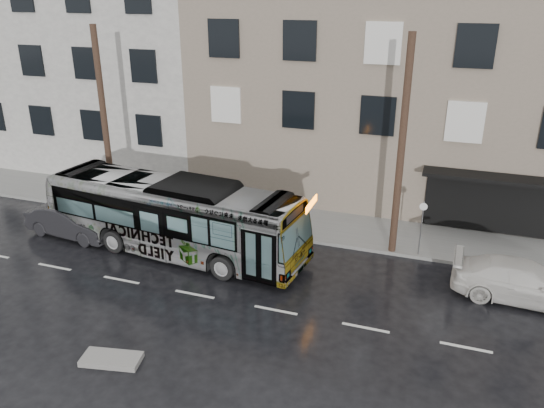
{
  "coord_description": "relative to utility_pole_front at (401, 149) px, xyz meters",
  "views": [
    {
      "loc": [
        8.37,
        -17.66,
        10.53
      ],
      "look_at": [
        1.31,
        2.5,
        1.91
      ],
      "focal_mm": 35.0,
      "sensor_mm": 36.0,
      "label": 1
    }
  ],
  "objects": [
    {
      "name": "building_grey",
      "position": [
        -24.5,
        10.9,
        3.35
      ],
      "size": [
        26.0,
        15.0,
        16.0
      ],
      "primitive_type": "cube",
      "color": "beige",
      "rests_on": "ground"
    },
    {
      "name": "building_taupe",
      "position": [
        -1.5,
        9.4,
        0.85
      ],
      "size": [
        20.0,
        12.0,
        11.0
      ],
      "primitive_type": "cube",
      "color": "gray",
      "rests_on": "ground"
    },
    {
      "name": "slush_pile",
      "position": [
        -7.13,
        -10.11,
        -4.56
      ],
      "size": [
        1.92,
        1.14,
        0.18
      ],
      "primitive_type": "cube",
      "rotation": [
        0.0,
        0.0,
        0.2
      ],
      "color": "#9D9B95",
      "rests_on": "ground"
    },
    {
      "name": "dark_sedan",
      "position": [
        -14.11,
        -3.03,
        -3.91
      ],
      "size": [
        4.61,
        2.0,
        1.48
      ],
      "primitive_type": "imported",
      "rotation": [
        0.0,
        0.0,
        1.47
      ],
      "color": "black",
      "rests_on": "ground"
    },
    {
      "name": "utility_pole_front",
      "position": [
        0.0,
        0.0,
        0.0
      ],
      "size": [
        0.3,
        0.3,
        9.0
      ],
      "primitive_type": "cylinder",
      "color": "#432D21",
      "rests_on": "sidewalk"
    },
    {
      "name": "utility_pole_rear",
      "position": [
        -14.0,
        0.0,
        0.0
      ],
      "size": [
        0.3,
        0.3,
        9.0
      ],
      "primitive_type": "cylinder",
      "color": "#432D21",
      "rests_on": "sidewalk"
    },
    {
      "name": "sign_post",
      "position": [
        1.1,
        0.0,
        -3.3
      ],
      "size": [
        0.06,
        0.06,
        2.4
      ],
      "primitive_type": "cylinder",
      "color": "slate",
      "rests_on": "sidewalk"
    },
    {
      "name": "sidewalk",
      "position": [
        -6.5,
        1.6,
        -4.58
      ],
      "size": [
        90.0,
        3.6,
        0.15
      ],
      "primitive_type": "cube",
      "color": "gray",
      "rests_on": "ground"
    },
    {
      "name": "white_sedan",
      "position": [
        4.96,
        -2.1,
        -3.92
      ],
      "size": [
        5.06,
        2.18,
        1.45
      ],
      "primitive_type": "imported",
      "rotation": [
        0.0,
        0.0,
        1.54
      ],
      "color": "silver",
      "rests_on": "ground"
    },
    {
      "name": "bus",
      "position": [
        -8.93,
        -2.86,
        -3.0
      ],
      "size": [
        12.05,
        4.04,
        3.29
      ],
      "primitive_type": "imported",
      "rotation": [
        0.0,
        0.0,
        1.46
      ],
      "color": "#B2B2B2",
      "rests_on": "ground"
    },
    {
      "name": "ground",
      "position": [
        -6.5,
        -3.3,
        -4.65
      ],
      "size": [
        120.0,
        120.0,
        0.0
      ],
      "primitive_type": "plane",
      "color": "black",
      "rests_on": "ground"
    }
  ]
}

